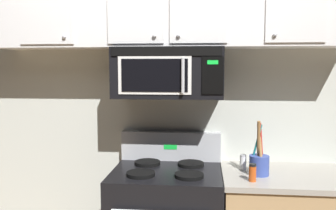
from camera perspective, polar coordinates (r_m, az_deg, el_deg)
name	(u,v)px	position (r m, az deg, el deg)	size (l,w,h in m)	color
back_wall	(172,101)	(2.82, 0.63, 0.62)	(5.20, 0.10, 2.70)	silver
over_range_microwave	(169,73)	(2.56, 0.11, 5.13)	(0.76, 0.43, 0.35)	black
upper_cabinets	(169,9)	(2.62, 0.19, 15.01)	(2.50, 0.36, 0.55)	silver
utensil_crock_blue	(259,162)	(2.49, 14.22, -8.77)	(0.13, 0.13, 0.37)	#384C9E
salt_shaker	(243,162)	(2.60, 11.79, -8.85)	(0.05, 0.05, 0.11)	white
spice_jar	(253,173)	(2.35, 13.23, -10.38)	(0.05, 0.05, 0.11)	#C64C19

